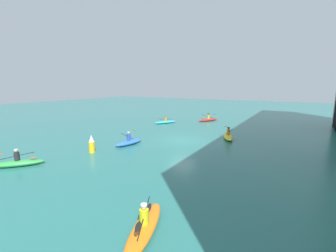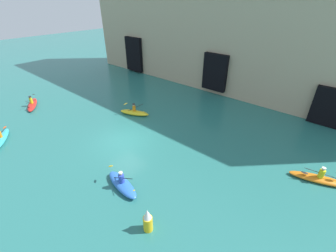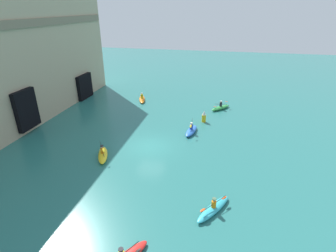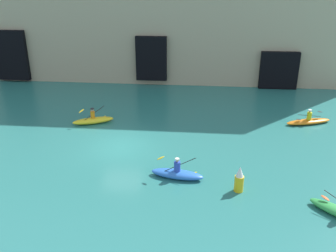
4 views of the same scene
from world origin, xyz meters
TOP-DOWN VIEW (x-y plane):
  - ground_plane at (0.00, 0.00)m, footprint 120.00×120.00m
  - cliff_bluff at (-0.74, 15.97)m, footprint 38.98×5.98m
  - kayak_cyan at (-7.34, -6.34)m, footprint 3.20×2.29m
  - kayak_blue at (3.76, -3.34)m, footprint 2.93×1.28m
  - kayak_yellow at (-2.74, 3.50)m, footprint 2.97×1.86m
  - kayak_red at (-12.22, -2.06)m, footprint 3.41×2.32m
  - kayak_orange at (12.58, 4.86)m, footprint 3.45×1.79m
  - marker_buoy at (6.93, -4.33)m, footprint 0.47×0.47m

SIDE VIEW (x-z plane):
  - ground_plane at x=0.00m, z-range 0.00..0.00m
  - kayak_red at x=-12.22m, z-range -0.34..0.75m
  - kayak_orange at x=12.58m, z-range -0.33..0.74m
  - kayak_cyan at x=-7.34m, z-range -0.30..0.72m
  - kayak_yellow at x=-2.74m, z-range -0.37..0.86m
  - kayak_blue at x=3.76m, z-range -0.39..0.89m
  - marker_buoy at x=6.93m, z-range -0.05..1.34m
  - cliff_bluff at x=-0.74m, z-range -0.04..16.14m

